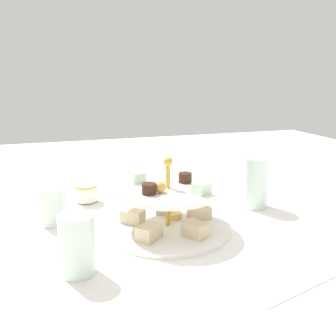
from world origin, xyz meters
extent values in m
plane|color=white|center=(0.00, 0.00, 0.00)|extent=(2.40, 2.40, 0.00)
cylinder|color=white|center=(0.00, 0.00, 0.01)|extent=(0.28, 0.28, 0.01)
cylinder|color=white|center=(0.00, 0.00, 0.09)|extent=(0.23, 0.23, 0.01)
cylinder|color=gold|center=(0.00, 0.00, 0.08)|extent=(0.01, 0.01, 0.15)
sphere|color=gold|center=(0.00, 0.00, 0.15)|extent=(0.02, 0.02, 0.02)
cube|color=beige|center=(0.04, 0.07, 0.03)|extent=(0.06, 0.06, 0.03)
cube|color=beige|center=(-0.06, 0.06, 0.03)|extent=(0.06, 0.06, 0.03)
cube|color=beige|center=(-0.07, -0.04, 0.03)|extent=(0.06, 0.05, 0.03)
cube|color=beige|center=(0.01, -0.08, 0.03)|extent=(0.04, 0.05, 0.03)
cube|color=beige|center=(0.08, -0.01, 0.03)|extent=(0.06, 0.05, 0.03)
cylinder|color=#E5C660|center=(0.03, -0.02, 0.02)|extent=(0.04, 0.04, 0.01)
cylinder|color=#381E14|center=(0.03, -0.05, 0.11)|extent=(0.03, 0.03, 0.02)
cylinder|color=#381E14|center=(-0.03, 0.05, 0.11)|extent=(0.03, 0.03, 0.02)
cube|color=silver|center=(0.06, 0.05, 0.11)|extent=(0.04, 0.04, 0.02)
cube|color=silver|center=(-0.06, -0.05, 0.11)|extent=(0.04, 0.04, 0.02)
sphere|color=gold|center=(-0.03, 0.03, 0.11)|extent=(0.02, 0.02, 0.02)
cylinder|color=silver|center=(0.07, -0.25, 0.07)|extent=(0.07, 0.07, 0.13)
cylinder|color=silver|center=(0.11, 0.24, 0.04)|extent=(0.06, 0.06, 0.08)
cylinder|color=white|center=(0.23, 0.16, 0.00)|extent=(0.09, 0.09, 0.01)
cylinder|color=white|center=(0.23, 0.16, 0.03)|extent=(0.06, 0.06, 0.04)
cylinder|color=gold|center=(0.23, 0.16, 0.05)|extent=(0.06, 0.06, 0.01)
cube|color=silver|center=(-0.28, -0.13, 0.00)|extent=(0.06, 0.17, 0.00)
cube|color=silver|center=(0.31, -0.06, 0.00)|extent=(0.05, 0.17, 0.00)
cylinder|color=silver|center=(-0.13, 0.20, 0.05)|extent=(0.06, 0.06, 0.11)
camera|label=1|loc=(-0.70, 0.22, 0.33)|focal=38.41mm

